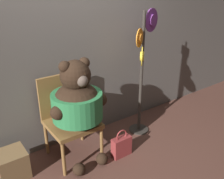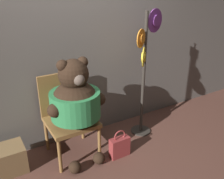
% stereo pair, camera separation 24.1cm
% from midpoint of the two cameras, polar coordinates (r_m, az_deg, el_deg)
% --- Properties ---
extents(ground_plane, '(14.00, 14.00, 0.00)m').
position_cam_midpoint_polar(ground_plane, '(3.12, -5.63, -16.50)').
color(ground_plane, brown).
extents(wall_back, '(8.00, 0.10, 2.66)m').
position_cam_midpoint_polar(wall_back, '(3.10, -13.34, 10.47)').
color(wall_back, '#66605B').
rests_on(wall_back, ground_plane).
extents(chair, '(0.56, 0.55, 1.00)m').
position_cam_midpoint_polar(chair, '(3.05, -12.22, -5.70)').
color(chair, olive).
rests_on(chair, ground_plane).
extents(teddy_bear, '(0.69, 0.61, 1.26)m').
position_cam_midpoint_polar(teddy_bear, '(2.82, -10.36, -3.10)').
color(teddy_bear, black).
rests_on(teddy_bear, ground_plane).
extents(hat_display_rack, '(0.54, 0.32, 1.69)m').
position_cam_midpoint_polar(hat_display_rack, '(3.28, 5.02, 5.39)').
color(hat_display_rack, '#332D28').
rests_on(hat_display_rack, ground_plane).
extents(handbag_on_ground, '(0.25, 0.10, 0.37)m').
position_cam_midpoint_polar(handbag_on_ground, '(3.14, -0.07, -12.85)').
color(handbag_on_ground, maroon).
rests_on(handbag_on_ground, ground_plane).
extents(wooden_crate, '(0.31, 0.31, 0.31)m').
position_cam_midpoint_polar(wooden_crate, '(3.10, -24.02, -15.39)').
color(wooden_crate, brown).
rests_on(wooden_crate, ground_plane).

